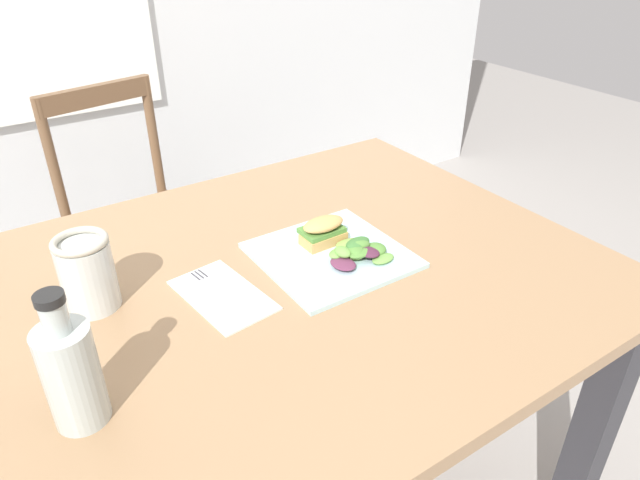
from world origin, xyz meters
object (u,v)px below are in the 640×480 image
sandwich_half_front (322,231)px  bottle_cold_brew (73,378)px  mason_jar_iced_tea (88,276)px  dining_table (293,322)px  fork_on_napkin (217,289)px  plate_lunch (331,255)px  chair_wooden_far (139,224)px

sandwich_half_front → bottle_cold_brew: size_ratio=0.44×
sandwich_half_front → bottle_cold_brew: bearing=-159.9°
sandwich_half_front → bottle_cold_brew: (-0.52, -0.19, 0.03)m
mason_jar_iced_tea → dining_table: bearing=-16.1°
fork_on_napkin → mason_jar_iced_tea: 0.22m
plate_lunch → fork_on_napkin: bearing=175.6°
dining_table → chair_wooden_far: size_ratio=1.33×
chair_wooden_far → sandwich_half_front: (0.15, -0.85, 0.33)m
fork_on_napkin → sandwich_half_front: bearing=5.6°
chair_wooden_far → dining_table: bearing=-86.7°
sandwich_half_front → bottle_cold_brew: 0.55m
chair_wooden_far → fork_on_napkin: 0.93m
chair_wooden_far → plate_lunch: bearing=-81.0°
sandwich_half_front → mason_jar_iced_tea: bearing=172.4°
plate_lunch → sandwich_half_front: (0.01, 0.04, 0.03)m
plate_lunch → bottle_cold_brew: size_ratio=1.32×
plate_lunch → bottle_cold_brew: bottle_cold_brew is taller
chair_wooden_far → mason_jar_iced_tea: mason_jar_iced_tea is taller
dining_table → plate_lunch: bearing=-0.9°
mason_jar_iced_tea → sandwich_half_front: bearing=-7.6°
plate_lunch → fork_on_napkin: 0.24m
dining_table → sandwich_half_front: size_ratio=12.80×
dining_table → bottle_cold_brew: bearing=-160.5°
sandwich_half_front → mason_jar_iced_tea: (-0.44, 0.06, 0.02)m
dining_table → sandwich_half_front: bearing=22.8°
sandwich_half_front → mason_jar_iced_tea: mason_jar_iced_tea is taller
fork_on_napkin → plate_lunch: bearing=-4.4°
plate_lunch → mason_jar_iced_tea: mason_jar_iced_tea is taller
chair_wooden_far → plate_lunch: 0.95m
sandwich_half_front → bottle_cold_brew: bottle_cold_brew is taller
dining_table → fork_on_napkin: size_ratio=6.25×
fork_on_napkin → mason_jar_iced_tea: size_ratio=1.37×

